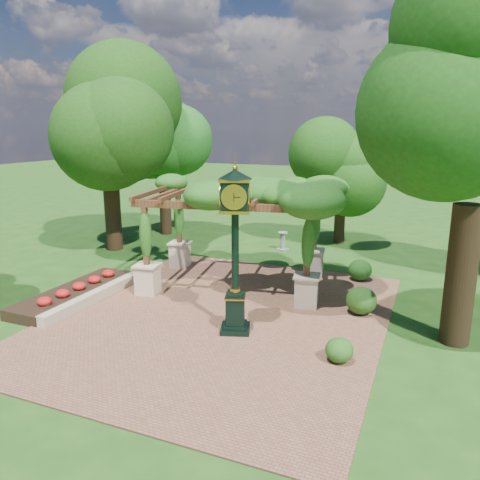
% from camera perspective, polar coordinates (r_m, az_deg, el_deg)
% --- Properties ---
extents(ground, '(120.00, 120.00, 0.00)m').
position_cam_1_polar(ground, '(14.38, -3.92, -10.74)').
color(ground, '#1E4714').
rests_on(ground, ground).
extents(brick_plaza, '(10.00, 12.00, 0.04)m').
position_cam_1_polar(brick_plaza, '(15.19, -2.21, -9.26)').
color(brick_plaza, brown).
rests_on(brick_plaza, ground).
extents(border_wall, '(0.35, 5.00, 0.40)m').
position_cam_1_polar(border_wall, '(17.09, -17.18, -6.59)').
color(border_wall, '#C6B793').
rests_on(border_wall, ground).
extents(flower_bed, '(1.50, 5.00, 0.36)m').
position_cam_1_polar(flower_bed, '(17.67, -19.44, -6.17)').
color(flower_bed, red).
rests_on(flower_bed, ground).
extents(pedestal_clock, '(1.22, 1.22, 4.86)m').
position_cam_1_polar(pedestal_clock, '(13.20, -0.60, 0.42)').
color(pedestal_clock, black).
rests_on(pedestal_clock, brick_plaza).
extents(pergola, '(7.24, 5.23, 4.17)m').
position_cam_1_polar(pergola, '(17.32, -0.60, 5.30)').
color(pergola, beige).
rests_on(pergola, brick_plaza).
extents(sundial, '(0.66, 0.66, 0.92)m').
position_cam_1_polar(sundial, '(23.09, 5.22, -0.28)').
color(sundial, gray).
rests_on(sundial, ground).
extents(shrub_front, '(0.92, 0.92, 0.65)m').
position_cam_1_polar(shrub_front, '(12.55, 12.02, -13.00)').
color(shrub_front, '#245317').
rests_on(shrub_front, brick_plaza).
extents(shrub_mid, '(1.16, 1.16, 0.89)m').
position_cam_1_polar(shrub_mid, '(15.67, 14.58, -7.15)').
color(shrub_mid, '#214B15').
rests_on(shrub_mid, brick_plaza).
extents(shrub_back, '(1.12, 1.12, 0.82)m').
position_cam_1_polar(shrub_back, '(19.02, 14.42, -3.55)').
color(shrub_back, '#215719').
rests_on(shrub_back, brick_plaza).
extents(tree_west_near, '(5.44, 5.44, 9.26)m').
position_cam_1_polar(tree_west_near, '(23.42, -15.95, 14.19)').
color(tree_west_near, '#362315').
rests_on(tree_west_near, ground).
extents(tree_west_far, '(3.92, 3.92, 6.89)m').
position_cam_1_polar(tree_west_far, '(26.48, -9.35, 10.83)').
color(tree_west_far, '#312013').
rests_on(tree_west_far, ground).
extents(tree_north, '(3.30, 3.30, 5.59)m').
position_cam_1_polar(tree_north, '(24.55, 12.36, 8.41)').
color(tree_north, '#382616').
rests_on(tree_north, ground).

